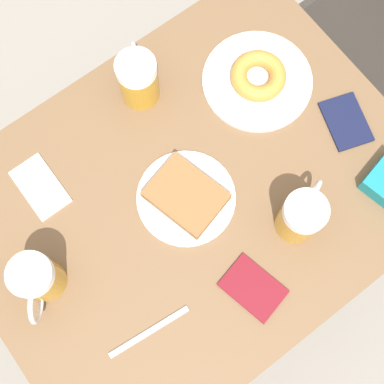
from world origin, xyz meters
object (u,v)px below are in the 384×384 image
at_px(beer_mug_center, 38,279).
at_px(fork, 149,332).
at_px(napkin_folded, 40,187).
at_px(passport_far_edge, 253,288).
at_px(plate_with_cake, 186,196).
at_px(plate_with_donut, 258,78).
at_px(beer_mug_left, 138,78).
at_px(beer_mug_right, 301,216).
at_px(passport_near_edge, 346,122).

relative_size(beer_mug_center, fork, 0.72).
distance_m(napkin_folded, passport_far_edge, 0.52).
bearing_deg(plate_with_cake, plate_with_donut, 112.61).
height_order(beer_mug_left, beer_mug_right, same).
relative_size(beer_mug_left, fork, 0.72).
bearing_deg(beer_mug_left, passport_far_edge, -8.13).
xyz_separation_m(plate_with_cake, plate_with_donut, (-0.13, 0.30, 0.00)).
height_order(napkin_folded, passport_near_edge, passport_near_edge).
relative_size(passport_near_edge, passport_far_edge, 1.03).
relative_size(beer_mug_center, napkin_folded, 0.96).
relative_size(plate_with_cake, beer_mug_right, 1.63).
bearing_deg(napkin_folded, fork, 1.75).
xyz_separation_m(plate_with_cake, passport_near_edge, (0.08, 0.40, -0.01)).
bearing_deg(beer_mug_center, napkin_folded, 150.92).
bearing_deg(beer_mug_left, passport_near_edge, 44.01).
bearing_deg(plate_with_cake, fork, -51.42).
height_order(beer_mug_left, passport_near_edge, beer_mug_left).
xyz_separation_m(plate_with_donut, beer_mug_right, (0.31, -0.15, 0.05)).
distance_m(beer_mug_left, passport_far_edge, 0.52).
xyz_separation_m(fork, passport_far_edge, (0.06, 0.23, 0.00)).
bearing_deg(passport_far_edge, beer_mug_center, -128.37).
relative_size(beer_mug_center, passport_near_edge, 0.91).
bearing_deg(napkin_folded, passport_far_edge, 27.66).
distance_m(beer_mug_center, beer_mug_right, 0.55).
relative_size(plate_with_donut, passport_near_edge, 1.76).
distance_m(beer_mug_left, beer_mug_center, 0.48).
bearing_deg(plate_with_donut, beer_mug_left, -121.32).
bearing_deg(passport_near_edge, beer_mug_left, -135.99).
bearing_deg(fork, passport_near_edge, 99.71).
height_order(plate_with_donut, napkin_folded, plate_with_donut).
height_order(beer_mug_left, fork, beer_mug_left).
distance_m(beer_mug_right, fork, 0.39).
distance_m(plate_with_cake, beer_mug_left, 0.28).
height_order(beer_mug_center, fork, beer_mug_center).
height_order(plate_with_donut, passport_near_edge, plate_with_donut).
relative_size(plate_with_cake, fork, 1.17).
xyz_separation_m(plate_with_donut, beer_mug_center, (0.10, -0.65, 0.05)).
xyz_separation_m(plate_with_donut, napkin_folded, (-0.09, -0.55, -0.01)).
height_order(plate_with_cake, beer_mug_right, beer_mug_right).
bearing_deg(beer_mug_right, napkin_folded, -135.03).
xyz_separation_m(beer_mug_left, beer_mug_right, (0.46, 0.09, 0.00)).
distance_m(beer_mug_center, passport_far_edge, 0.44).
bearing_deg(passport_near_edge, beer_mug_center, -97.92).
bearing_deg(fork, plate_with_donut, 120.18).
height_order(fork, passport_near_edge, passport_near_edge).
bearing_deg(passport_far_edge, beer_mug_right, 108.83).
distance_m(beer_mug_left, beer_mug_right, 0.46).
relative_size(beer_mug_center, beer_mug_right, 1.00).
xyz_separation_m(plate_with_cake, fork, (0.18, -0.23, -0.01)).
height_order(beer_mug_right, napkin_folded, beer_mug_right).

